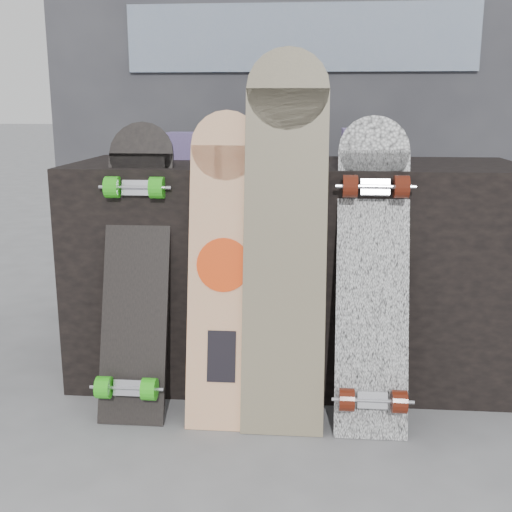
# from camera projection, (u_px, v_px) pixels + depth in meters

# --- Properties ---
(ground) EXTENTS (60.00, 60.00, 0.00)m
(ground) POSITION_uv_depth(u_px,v_px,m) (287.00, 433.00, 2.01)
(ground) COLOR slate
(ground) RESTS_ON ground
(vendor_table) EXTENTS (1.60, 0.60, 0.80)m
(vendor_table) POSITION_uv_depth(u_px,v_px,m) (294.00, 270.00, 2.41)
(vendor_table) COLOR black
(vendor_table) RESTS_ON ground
(booth) EXTENTS (2.40, 0.22, 2.20)m
(booth) POSITION_uv_depth(u_px,v_px,m) (301.00, 83.00, 3.07)
(booth) COLOR #343338
(booth) RESTS_ON ground
(merch_box_purple) EXTENTS (0.18, 0.12, 0.10)m
(merch_box_purple) POSITION_uv_depth(u_px,v_px,m) (191.00, 146.00, 2.47)
(merch_box_purple) COLOR #4A3368
(merch_box_purple) RESTS_ON vendor_table
(merch_box_small) EXTENTS (0.14, 0.14, 0.12)m
(merch_box_small) POSITION_uv_depth(u_px,v_px,m) (361.00, 145.00, 2.33)
(merch_box_small) COLOR #4A3368
(merch_box_small) RESTS_ON vendor_table
(merch_box_flat) EXTENTS (0.22, 0.10, 0.06)m
(merch_box_flat) POSITION_uv_depth(u_px,v_px,m) (299.00, 151.00, 2.46)
(merch_box_flat) COLOR #D1B78C
(merch_box_flat) RESTS_ON vendor_table
(longboard_geisha) EXTENTS (0.23, 0.26, 0.99)m
(longboard_geisha) POSITION_uv_depth(u_px,v_px,m) (224.00, 261.00, 2.03)
(longboard_geisha) COLOR beige
(longboard_geisha) RESTS_ON ground
(longboard_celtic) EXTENTS (0.26, 0.27, 1.18)m
(longboard_celtic) POSITION_uv_depth(u_px,v_px,m) (285.00, 229.00, 1.99)
(longboard_celtic) COLOR #C4B486
(longboard_celtic) RESTS_ON ground
(longboard_cascadia) EXTENTS (0.23, 0.37, 0.97)m
(longboard_cascadia) POSITION_uv_depth(u_px,v_px,m) (373.00, 270.00, 2.00)
(longboard_cascadia) COLOR white
(longboard_cascadia) RESTS_ON ground
(skateboard_dark) EXTENTS (0.22, 0.37, 0.95)m
(skateboard_dark) POSITION_uv_depth(u_px,v_px,m) (136.00, 267.00, 2.09)
(skateboard_dark) COLOR black
(skateboard_dark) RESTS_ON ground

